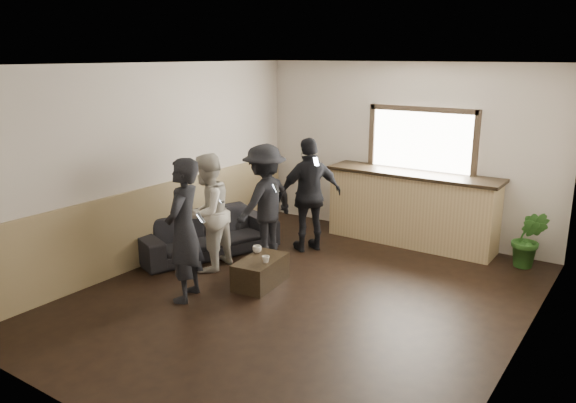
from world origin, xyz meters
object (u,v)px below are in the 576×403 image
Objects in this scene: sofa at (207,234)px; cup_a at (257,249)px; person_a at (184,230)px; person_d at (310,195)px; coffee_table at (261,272)px; person_b at (207,213)px; person_c at (265,201)px; bar_counter at (412,204)px; cup_b at (266,259)px; potted_plant at (529,239)px.

cup_a is (1.20, -0.33, 0.09)m from sofa.
person_a is 2.37m from person_d.
cup_a reaches higher than coffee_table.
sofa is at bearing 160.16° from coffee_table.
person_c is (0.35, 0.84, 0.02)m from person_b.
bar_counter is 3.21m from sofa.
potted_plant reaches higher than cup_b.
person_d reaches higher than cup_a.
sofa is (-2.34, -2.17, -0.33)m from bar_counter.
bar_counter is at bearing 73.37° from cup_b.
sofa is 4.61m from potted_plant.
person_c reaches higher than cup_a.
person_d is at bearing 146.86° from person_b.
bar_counter is at bearing 170.05° from person_d.
person_c reaches higher than sofa.
bar_counter is 2.88m from coffee_table.
cup_b is at bearing 46.80° from person_d.
sofa is 1.20× the size of person_a.
bar_counter reaches higher than person_d.
coffee_table is 3.76m from potted_plant.
person_c is at bearing 2.68° from person_d.
potted_plant is (2.59, 2.65, 0.02)m from cup_b.
person_b reaches higher than sofa.
person_b is at bearing -145.32° from potted_plant.
person_c is (-0.58, 0.89, 0.66)m from coffee_table.
bar_counter is 1.61× the size of person_c.
bar_counter is 2.76m from cup_a.
cup_a is 0.07× the size of person_d.
sofa is 2.65× the size of coffee_table.
bar_counter is 1.28× the size of sofa.
person_b reaches higher than cup_b.
cup_b is 3.71m from potted_plant.
person_b is 0.94× the size of person_d.
cup_b is at bearing -89.36° from sofa.
person_a reaches higher than potted_plant.
bar_counter reaches higher than sofa.
sofa is 0.81m from person_b.
coffee_table is 1.21m from person_a.
person_a is 1.00m from person_b.
cup_a is at bearing -140.27° from potted_plant.
sofa is 1.22× the size of person_d.
bar_counter is at bearing 136.15° from person_a.
bar_counter reaches higher than person_b.
cup_b is 0.06× the size of person_d.
potted_plant is at bearing 39.73° from cup_a.
person_a is at bearing -125.45° from sofa.
coffee_table is 8.31× the size of cup_b.
person_a is at bearing -133.22° from potted_plant.
cup_b is at bearing 119.41° from person_a.
person_c is (-0.09, 1.74, -0.04)m from person_a.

